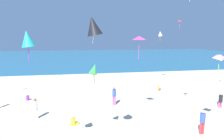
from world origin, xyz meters
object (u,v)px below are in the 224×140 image
at_px(person_0, 28,98).
at_px(person_3, 221,100).
at_px(person_6, 202,120).
at_px(kite_red, 180,21).
at_px(kite_black, 93,26).
at_px(person_2, 159,84).
at_px(person_7, 35,107).
at_px(kite_teal, 27,39).
at_px(kite_white, 160,33).
at_px(kite_magenta, 139,38).
at_px(person_1, 114,95).
at_px(kite_pink, 220,57).
at_px(kite_green, 94,69).
at_px(person_4, 73,122).

bearing_deg(person_0, person_3, -133.20).
relative_size(person_3, person_6, 0.96).
bearing_deg(kite_red, kite_black, -128.42).
height_order(person_0, kite_black, kite_black).
bearing_deg(kite_red, person_2, -131.71).
relative_size(person_7, kite_teal, 1.19).
bearing_deg(kite_white, kite_magenta, -119.87).
height_order(person_0, kite_magenta, kite_magenta).
bearing_deg(person_2, person_1, 42.84).
relative_size(kite_pink, kite_green, 1.03).
xyz_separation_m(person_1, kite_pink, (5.72, -6.43, 4.19)).
height_order(kite_red, kite_magenta, kite_red).
bearing_deg(kite_pink, kite_white, 81.02).
xyz_separation_m(kite_black, kite_magenta, (3.74, 4.52, -0.62)).
relative_size(person_1, person_6, 1.03).
bearing_deg(person_3, kite_teal, -34.57).
bearing_deg(person_4, kite_pink, -48.66).
height_order(person_6, kite_magenta, kite_magenta).
relative_size(person_4, kite_red, 0.53).
bearing_deg(kite_magenta, person_3, 2.41).
distance_m(person_1, kite_magenta, 6.41).
bearing_deg(kite_white, kite_red, 24.00).
bearing_deg(person_7, person_1, -80.16).
bearing_deg(person_2, kite_white, -101.41).
bearing_deg(kite_green, kite_white, 54.66).
bearing_deg(kite_teal, person_4, 70.44).
xyz_separation_m(person_7, kite_teal, (1.34, -6.26, 5.38)).
distance_m(person_0, kite_black, 13.99).
bearing_deg(kite_pink, person_2, 87.89).
xyz_separation_m(person_1, person_4, (-3.72, -3.75, -0.73)).
distance_m(person_0, person_2, 14.69).
bearing_deg(kite_green, person_2, 49.62).
relative_size(person_2, kite_red, 1.04).
xyz_separation_m(kite_green, kite_magenta, (3.61, 2.85, 1.78)).
distance_m(person_1, person_7, 7.02).
height_order(person_2, kite_green, kite_green).
distance_m(person_6, kite_magenta, 7.17).
bearing_deg(kite_teal, kite_red, 47.17).
height_order(kite_black, kite_green, kite_black).
distance_m(person_6, kite_teal, 11.65).
bearing_deg(kite_pink, person_0, 147.03).
bearing_deg(kite_green, kite_pink, -2.03).
distance_m(person_1, kite_white, 13.15).
height_order(kite_pink, kite_red, kite_red).
relative_size(kite_black, kite_pink, 1.04).
bearing_deg(kite_pink, kite_magenta, 144.73).
xyz_separation_m(person_2, kite_green, (-8.42, -9.90, 3.71)).
height_order(person_1, person_7, person_1).
bearing_deg(kite_red, person_4, -138.13).
bearing_deg(kite_teal, person_6, 10.40).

